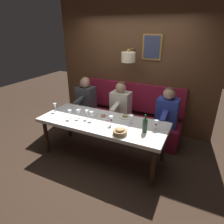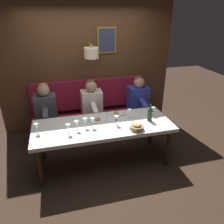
{
  "view_description": "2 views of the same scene",
  "coord_description": "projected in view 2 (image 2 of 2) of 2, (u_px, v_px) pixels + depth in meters",
  "views": [
    {
      "loc": [
        -2.71,
        -1.5,
        2.24
      ],
      "look_at": [
        0.05,
        -0.16,
        0.92
      ],
      "focal_mm": 31.43,
      "sensor_mm": 36.0,
      "label": 1
    },
    {
      "loc": [
        -3.07,
        0.65,
        2.43
      ],
      "look_at": [
        0.05,
        -0.16,
        0.92
      ],
      "focal_mm": 34.9,
      "sensor_mm": 36.0,
      "label": 2
    }
  ],
  "objects": [
    {
      "name": "wine_glass_4",
      "position": [
        68.0,
        127.0,
        3.23
      ],
      "size": [
        0.07,
        0.07,
        0.16
      ],
      "color": "silver",
      "rests_on": "dining_table"
    },
    {
      "name": "diner_nearest",
      "position": [
        138.0,
        96.0,
        4.51
      ],
      "size": [
        0.6,
        0.4,
        0.79
      ],
      "color": "#283893",
      "rests_on": "banquette_bench"
    },
    {
      "name": "wine_glass_6",
      "position": [
        129.0,
        112.0,
        3.72
      ],
      "size": [
        0.07,
        0.07,
        0.16
      ],
      "color": "silver",
      "rests_on": "dining_table"
    },
    {
      "name": "wine_glass_2",
      "position": [
        116.0,
        118.0,
        3.49
      ],
      "size": [
        0.07,
        0.07,
        0.16
      ],
      "color": "silver",
      "rests_on": "dining_table"
    },
    {
      "name": "wine_glass_0",
      "position": [
        77.0,
        124.0,
        3.33
      ],
      "size": [
        0.07,
        0.07,
        0.16
      ],
      "color": "silver",
      "rests_on": "dining_table"
    },
    {
      "name": "ground_plane",
      "position": [
        104.0,
        161.0,
        3.87
      ],
      "size": [
        12.0,
        12.0,
        0.0
      ],
      "primitive_type": "plane",
      "color": "#332319"
    },
    {
      "name": "wine_bottle",
      "position": [
        150.0,
        114.0,
        3.62
      ],
      "size": [
        0.08,
        0.08,
        0.3
      ],
      "color": "#19381E",
      "rests_on": "dining_table"
    },
    {
      "name": "wine_glass_1",
      "position": [
        153.0,
        109.0,
        3.8
      ],
      "size": [
        0.07,
        0.07,
        0.16
      ],
      "color": "silver",
      "rests_on": "dining_table"
    },
    {
      "name": "diner_near",
      "position": [
        92.0,
        101.0,
        4.29
      ],
      "size": [
        0.6,
        0.4,
        0.79
      ],
      "color": "beige",
      "rests_on": "banquette_bench"
    },
    {
      "name": "bread_bowl",
      "position": [
        137.0,
        127.0,
        3.37
      ],
      "size": [
        0.22,
        0.22,
        0.12
      ],
      "color": "#9E7F56",
      "rests_on": "dining_table"
    },
    {
      "name": "wine_glass_5",
      "position": [
        92.0,
        121.0,
        3.41
      ],
      "size": [
        0.07,
        0.07,
        0.16
      ],
      "color": "silver",
      "rests_on": "dining_table"
    },
    {
      "name": "wine_glass_3",
      "position": [
        85.0,
        121.0,
        3.41
      ],
      "size": [
        0.07,
        0.07,
        0.16
      ],
      "color": "silver",
      "rests_on": "dining_table"
    },
    {
      "name": "dining_table",
      "position": [
        103.0,
        128.0,
        3.58
      ],
      "size": [
        0.9,
        2.26,
        0.74
      ],
      "color": "silver",
      "rests_on": "ground_plane"
    },
    {
      "name": "diner_middle",
      "position": [
        45.0,
        105.0,
        4.08
      ],
      "size": [
        0.6,
        0.4,
        0.79
      ],
      "color": "#3D3D42",
      "rests_on": "banquette_bench"
    },
    {
      "name": "place_setting_0",
      "position": [
        98.0,
        120.0,
        3.66
      ],
      "size": [
        0.24,
        0.32,
        0.05
      ],
      "color": "white",
      "rests_on": "dining_table"
    },
    {
      "name": "back_wall_panel",
      "position": [
        88.0,
        66.0,
        4.57
      ],
      "size": [
        0.59,
        3.66,
        2.9
      ],
      "color": "#51331E",
      "rests_on": "ground_plane"
    },
    {
      "name": "place_setting_1",
      "position": [
        116.0,
        114.0,
        3.89
      ],
      "size": [
        0.24,
        0.32,
        0.05
      ],
      "color": "silver",
      "rests_on": "dining_table"
    },
    {
      "name": "wine_glass_7",
      "position": [
        36.0,
        126.0,
        3.25
      ],
      "size": [
        0.07,
        0.07,
        0.16
      ],
      "color": "silver",
      "rests_on": "dining_table"
    },
    {
      "name": "banquette_bench",
      "position": [
        94.0,
        126.0,
        4.55
      ],
      "size": [
        0.52,
        2.46,
        0.45
      ],
      "primitive_type": "cube",
      "color": "maroon",
      "rests_on": "ground_plane"
    }
  ]
}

